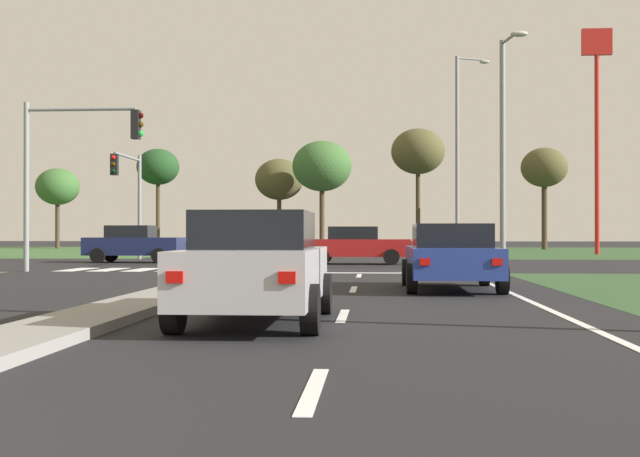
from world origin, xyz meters
TOP-DOWN VIEW (x-y plane):
  - ground_plane at (0.00, 30.00)m, footprint 200.00×200.00m
  - median_island_near at (0.00, 11.00)m, footprint 1.20×22.00m
  - median_island_far at (0.00, 55.00)m, footprint 1.20×36.00m
  - lane_dash_near at (3.50, 3.27)m, footprint 0.14×2.00m
  - lane_dash_second at (3.50, 9.27)m, footprint 0.14×2.00m
  - lane_dash_third at (3.50, 15.27)m, footprint 0.14×2.00m
  - lane_dash_fourth at (3.50, 21.27)m, footprint 0.14×2.00m
  - edge_line_right at (6.85, 12.00)m, footprint 0.14×24.00m
  - stop_bar_near at (3.80, 23.00)m, footprint 6.40×0.50m
  - crosswalk_bar_near at (-6.40, 24.80)m, footprint 0.70×2.80m
  - crosswalk_bar_second at (-5.25, 24.80)m, footprint 0.70×2.80m
  - crosswalk_bar_third at (-4.10, 24.80)m, footprint 0.70×2.80m
  - crosswalk_bar_fourth at (-2.95, 24.80)m, footprint 0.70×2.80m
  - crosswalk_bar_fifth at (-1.80, 24.80)m, footprint 0.70×2.80m
  - crosswalk_bar_sixth at (-0.65, 24.80)m, footprint 0.70×2.80m
  - crosswalk_bar_seventh at (0.50, 24.80)m, footprint 0.70×2.80m
  - car_silver_near at (2.33, 8.17)m, footprint 1.94×4.28m
  - car_red_second at (3.19, 30.69)m, footprint 4.41×2.04m
  - car_blue_third at (5.68, 15.35)m, footprint 2.08×4.52m
  - car_navy_fourth at (-6.52, 31.96)m, footprint 4.17×1.95m
  - traffic_signal_near_left at (-6.17, 23.40)m, footprint 4.05×0.32m
  - traffic_signal_far_left at (-7.60, 35.00)m, footprint 0.32×4.28m
  - street_lamp_second at (8.44, 25.62)m, footprint 0.66×2.00m
  - street_lamp_third at (8.54, 42.09)m, footprint 1.95×0.89m
  - fastfood_pole_sign at (17.38, 47.79)m, footprint 1.80×0.40m
  - treeline_near at (-22.70, 64.44)m, footprint 3.62×3.62m
  - treeline_second at (-14.12, 64.42)m, footprint 3.53×3.53m
  - treeline_third at (-4.27, 67.07)m, footprint 4.15×4.15m
  - treeline_fourth at (-0.31, 62.65)m, footprint 4.75×4.75m
  - treeline_fifth at (7.46, 65.17)m, footprint 4.43×4.43m
  - treeline_sixth at (17.29, 63.06)m, footprint 3.66×3.66m

SIDE VIEW (x-z plane):
  - ground_plane at x=0.00m, z-range 0.00..0.00m
  - lane_dash_near at x=3.50m, z-range 0.00..0.01m
  - lane_dash_second at x=3.50m, z-range 0.00..0.01m
  - lane_dash_third at x=3.50m, z-range 0.00..0.01m
  - lane_dash_fourth at x=3.50m, z-range 0.00..0.01m
  - edge_line_right at x=6.85m, z-range 0.00..0.01m
  - stop_bar_near at x=3.80m, z-range 0.00..0.01m
  - crosswalk_bar_near at x=-6.40m, z-range 0.00..0.01m
  - crosswalk_bar_second at x=-5.25m, z-range 0.00..0.01m
  - crosswalk_bar_third at x=-4.10m, z-range 0.00..0.01m
  - crosswalk_bar_fourth at x=-2.95m, z-range 0.00..0.01m
  - crosswalk_bar_fifth at x=-1.80m, z-range 0.00..0.01m
  - crosswalk_bar_sixth at x=-0.65m, z-range 0.00..0.01m
  - crosswalk_bar_seventh at x=0.50m, z-range 0.00..0.01m
  - median_island_near at x=0.00m, z-range 0.00..0.14m
  - median_island_far at x=0.00m, z-range 0.00..0.14m
  - car_blue_third at x=5.68m, z-range 0.02..1.50m
  - car_red_second at x=3.19m, z-range 0.02..1.56m
  - car_silver_near at x=2.33m, z-range 0.01..1.58m
  - car_navy_fourth at x=-6.52m, z-range 0.01..1.62m
  - traffic_signal_far_left at x=-7.60m, z-range 0.96..6.07m
  - traffic_signal_near_left at x=-6.17m, z-range 1.02..6.65m
  - street_lamp_second at x=8.44m, z-range 0.51..8.51m
  - treeline_near at x=-22.70m, z-range 1.79..8.52m
  - treeline_third at x=-4.27m, z-range 2.03..9.68m
  - street_lamp_third at x=8.54m, z-range 0.53..11.45m
  - treeline_sixth at x=17.29m, z-range 2.38..10.43m
  - treeline_fourth at x=-0.31m, z-range 2.28..10.95m
  - treeline_second at x=-14.12m, z-range 2.59..10.91m
  - treeline_fifth at x=7.46m, z-range 3.02..12.93m
  - fastfood_pole_sign at x=17.38m, z-range 2.96..16.65m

